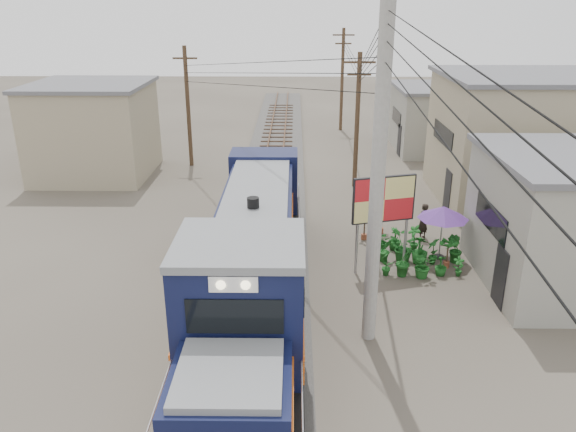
{
  "coord_description": "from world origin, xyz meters",
  "views": [
    {
      "loc": [
        1.28,
        -14.89,
        9.44
      ],
      "look_at": [
        1.04,
        3.8,
        2.2
      ],
      "focal_mm": 35.0,
      "sensor_mm": 36.0,
      "label": 1
    }
  ],
  "objects_px": {
    "locomotive": "(253,264)",
    "market_umbrella": "(443,213)",
    "billboard": "(384,202)",
    "vendor": "(423,221)"
  },
  "relations": [
    {
      "from": "billboard",
      "to": "vendor",
      "type": "bearing_deg",
      "value": 38.03
    },
    {
      "from": "billboard",
      "to": "vendor",
      "type": "relative_size",
      "value": 2.34
    },
    {
      "from": "locomotive",
      "to": "market_umbrella",
      "type": "relative_size",
      "value": 7.56
    },
    {
      "from": "locomotive",
      "to": "market_umbrella",
      "type": "distance_m",
      "value": 8.15
    },
    {
      "from": "locomotive",
      "to": "vendor",
      "type": "distance_m",
      "value": 9.15
    },
    {
      "from": "locomotive",
      "to": "billboard",
      "type": "bearing_deg",
      "value": 36.15
    },
    {
      "from": "market_umbrella",
      "to": "vendor",
      "type": "xyz_separation_m",
      "value": [
        -0.28,
        1.91,
        -1.11
      ]
    },
    {
      "from": "market_umbrella",
      "to": "vendor",
      "type": "distance_m",
      "value": 2.22
    },
    {
      "from": "billboard",
      "to": "vendor",
      "type": "height_order",
      "value": "billboard"
    },
    {
      "from": "locomotive",
      "to": "market_umbrella",
      "type": "bearing_deg",
      "value": 31.92
    }
  ]
}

